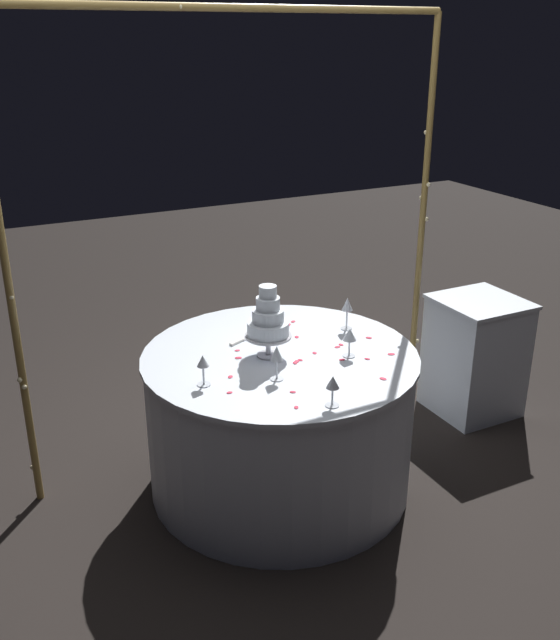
# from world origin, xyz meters

# --- Properties ---
(ground_plane) EXTENTS (12.00, 12.00, 0.00)m
(ground_plane) POSITION_xyz_m (0.00, 0.00, 0.00)
(ground_plane) COLOR black
(decorative_arch) EXTENTS (2.30, 0.06, 2.26)m
(decorative_arch) POSITION_xyz_m (0.00, 0.42, 1.49)
(decorative_arch) COLOR olive
(decorative_arch) RESTS_ON ground
(main_table) EXTENTS (1.32, 1.32, 0.72)m
(main_table) POSITION_xyz_m (0.00, 0.00, 0.36)
(main_table) COLOR silver
(main_table) RESTS_ON ground
(side_table) EXTENTS (0.48, 0.48, 0.71)m
(side_table) POSITION_xyz_m (1.39, 0.16, 0.36)
(side_table) COLOR silver
(side_table) RESTS_ON ground
(tiered_cake) EXTENTS (0.22, 0.22, 0.35)m
(tiered_cake) POSITION_xyz_m (-0.06, 0.01, 0.90)
(tiered_cake) COLOR silver
(tiered_cake) RESTS_ON main_table
(wine_glass_0) EXTENTS (0.06, 0.06, 0.17)m
(wine_glass_0) POSITION_xyz_m (0.45, 0.12, 0.85)
(wine_glass_0) COLOR silver
(wine_glass_0) RESTS_ON main_table
(wine_glass_1) EXTENTS (0.06, 0.06, 0.16)m
(wine_glass_1) POSITION_xyz_m (-0.13, -0.23, 0.84)
(wine_glass_1) COLOR silver
(wine_glass_1) RESTS_ON main_table
(wine_glass_2) EXTENTS (0.07, 0.07, 0.14)m
(wine_glass_2) POSITION_xyz_m (0.28, -0.17, 0.83)
(wine_glass_2) COLOR silver
(wine_glass_2) RESTS_ON main_table
(wine_glass_3) EXTENTS (0.06, 0.06, 0.14)m
(wine_glass_3) POSITION_xyz_m (-0.44, -0.14, 0.83)
(wine_glass_3) COLOR silver
(wine_glass_3) RESTS_ON main_table
(wine_glass_4) EXTENTS (0.06, 0.06, 0.13)m
(wine_glass_4) POSITION_xyz_m (-0.04, -0.55, 0.82)
(wine_glass_4) COLOR silver
(wine_glass_4) RESTS_ON main_table
(cake_knife) EXTENTS (0.28, 0.14, 0.01)m
(cake_knife) POSITION_xyz_m (-0.05, 0.24, 0.73)
(cake_knife) COLOR silver
(cake_knife) RESTS_ON main_table
(rose_petal_0) EXTENTS (0.03, 0.02, 0.00)m
(rose_petal_0) POSITION_xyz_m (-0.17, 0.13, 0.73)
(rose_petal_0) COLOR #E02D47
(rose_petal_0) RESTS_ON main_table
(rose_petal_1) EXTENTS (0.03, 0.04, 0.00)m
(rose_petal_1) POSITION_xyz_m (0.17, 0.14, 0.73)
(rose_petal_1) COLOR #E02D47
(rose_petal_1) RESTS_ON main_table
(rose_petal_2) EXTENTS (0.04, 0.03, 0.00)m
(rose_petal_2) POSITION_xyz_m (-0.20, 0.05, 0.73)
(rose_petal_2) COLOR #E02D47
(rose_petal_2) RESTS_ON main_table
(rose_petal_3) EXTENTS (0.02, 0.03, 0.00)m
(rose_petal_3) POSITION_xyz_m (0.31, -0.04, 0.73)
(rose_petal_3) COLOR #E02D47
(rose_petal_3) RESTS_ON main_table
(rose_petal_4) EXTENTS (0.02, 0.03, 0.00)m
(rose_petal_4) POSITION_xyz_m (0.15, -0.07, 0.73)
(rose_petal_4) COLOR #E02D47
(rose_petal_4) RESTS_ON main_table
(rose_petal_5) EXTENTS (0.03, 0.03, 0.00)m
(rose_petal_5) POSITION_xyz_m (-0.13, -0.37, 0.73)
(rose_petal_5) COLOR #E02D47
(rose_petal_5) RESTS_ON main_table
(rose_petal_6) EXTENTS (0.04, 0.04, 0.00)m
(rose_petal_6) POSITION_xyz_m (-0.31, -0.12, 0.73)
(rose_petal_6) COLOR #E02D47
(rose_petal_6) RESTS_ON main_table
(rose_petal_7) EXTENTS (0.03, 0.02, 0.00)m
(rose_petal_7) POSITION_xyz_m (-0.37, -0.25, 0.73)
(rose_petal_7) COLOR #E02D47
(rose_petal_7) RESTS_ON main_table
(rose_petal_8) EXTENTS (0.04, 0.04, 0.00)m
(rose_petal_8) POSITION_xyz_m (0.47, -0.24, 0.73)
(rose_petal_8) COLOR #E02D47
(rose_petal_8) RESTS_ON main_table
(rose_petal_9) EXTENTS (0.03, 0.03, 0.00)m
(rose_petal_9) POSITION_xyz_m (-0.18, -0.50, 0.73)
(rose_petal_9) COLOR #E02D47
(rose_petal_9) RESTS_ON main_table
(rose_petal_10) EXTENTS (0.04, 0.04, 0.00)m
(rose_petal_10) POSITION_xyz_m (0.48, -0.03, 0.73)
(rose_petal_10) COLOR #E02D47
(rose_petal_10) RESTS_ON main_table
(rose_petal_11) EXTENTS (0.04, 0.04, 0.00)m
(rose_petal_11) POSITION_xyz_m (0.25, 0.33, 0.73)
(rose_petal_11) COLOR #E02D47
(rose_petal_11) RESTS_ON main_table
(rose_petal_12) EXTENTS (0.03, 0.03, 0.00)m
(rose_petal_12) POSITION_xyz_m (0.34, -0.24, 0.73)
(rose_petal_12) COLOR #E02D47
(rose_petal_12) RESTS_ON main_table
(rose_petal_13) EXTENTS (0.04, 0.04, 0.00)m
(rose_petal_13) POSITION_xyz_m (0.03, -0.11, 0.73)
(rose_petal_13) COLOR #E02D47
(rose_petal_13) RESTS_ON main_table
(rose_petal_14) EXTENTS (0.04, 0.04, 0.00)m
(rose_petal_14) POSITION_xyz_m (0.29, -0.44, 0.73)
(rose_petal_14) COLOR #E02D47
(rose_petal_14) RESTS_ON main_table
(rose_petal_15) EXTENTS (0.03, 0.03, 0.00)m
(rose_petal_15) POSITION_xyz_m (0.39, 0.02, 0.73)
(rose_petal_15) COLOR #E02D47
(rose_petal_15) RESTS_ON main_table
(rose_petal_16) EXTENTS (0.03, 0.03, 0.00)m
(rose_petal_16) POSITION_xyz_m (0.05, -0.11, 0.73)
(rose_petal_16) COLOR #E02D47
(rose_petal_16) RESTS_ON main_table
(rose_petal_17) EXTENTS (0.03, 0.02, 0.00)m
(rose_petal_17) POSITION_xyz_m (0.28, -0.06, 0.73)
(rose_petal_17) COLOR #E02D47
(rose_petal_17) RESTS_ON main_table
(rose_petal_18) EXTENTS (0.02, 0.03, 0.00)m
(rose_petal_18) POSITION_xyz_m (0.02, -0.12, 0.73)
(rose_petal_18) COLOR #E02D47
(rose_petal_18) RESTS_ON main_table
(rose_petal_19) EXTENTS (0.04, 0.04, 0.00)m
(rose_petal_19) POSITION_xyz_m (0.09, 0.42, 0.73)
(rose_petal_19) COLOR #E02D47
(rose_petal_19) RESTS_ON main_table
(rose_petal_20) EXTENTS (0.04, 0.04, 0.00)m
(rose_petal_20) POSITION_xyz_m (0.20, 0.30, 0.73)
(rose_petal_20) COLOR #E02D47
(rose_petal_20) RESTS_ON main_table
(rose_petal_21) EXTENTS (0.03, 0.03, 0.00)m
(rose_petal_21) POSITION_xyz_m (0.23, -0.19, 0.73)
(rose_petal_21) COLOR #E02D47
(rose_petal_21) RESTS_ON main_table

